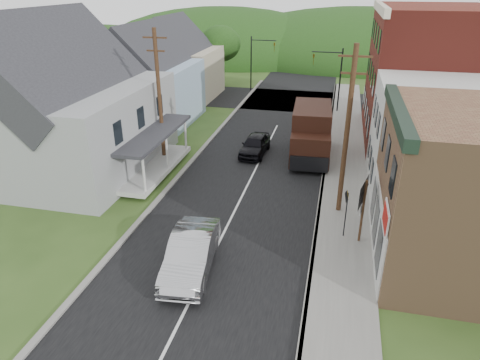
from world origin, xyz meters
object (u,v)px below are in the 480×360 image
Objects in this scene: route_sign_cluster at (363,202)px; warning_sign at (346,207)px; dark_sedan at (255,145)px; delivery_van at (311,133)px; silver_sedan at (191,253)px.

warning_sign is (-0.72, 0.25, -0.48)m from route_sign_cluster.
warning_sign is at bearing -54.59° from dark_sedan.
dark_sedan is 0.64× the size of delivery_van.
route_sign_cluster is at bearing -52.44° from dark_sedan.
dark_sedan is at bearing -179.29° from delivery_van.
dark_sedan is (-0.00, 14.20, -0.13)m from silver_sedan.
warning_sign is (6.48, -10.11, 1.05)m from dark_sedan.
delivery_van is at bearing 6.76° from dark_sedan.
warning_sign is (6.48, 4.10, 0.92)m from silver_sedan.
warning_sign is at bearing 174.54° from route_sign_cluster.
silver_sedan is 14.20m from dark_sedan.
route_sign_cluster is at bearing 21.32° from silver_sedan.
route_sign_cluster is at bearing -76.41° from delivery_van.
route_sign_cluster is 1.28× the size of warning_sign.
delivery_van is at bearing 120.61° from route_sign_cluster.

